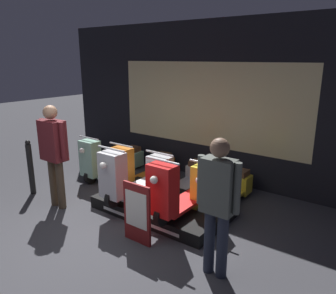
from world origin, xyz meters
TOP-DOWN VIEW (x-y plane):
  - ground_plane at (0.00, 0.00)m, footprint 30.00×30.00m
  - shop_wall_back at (0.00, 3.32)m, footprint 7.72×0.09m
  - display_platform at (0.29, 1.44)m, footprint 2.17×1.21m
  - scooter_display_left at (-0.20, 1.34)m, footprint 0.56×1.65m
  - scooter_display_right at (0.78, 1.34)m, footprint 0.56×1.65m
  - scooter_backrow_0 at (-1.66, 2.12)m, footprint 0.56×1.65m
  - scooter_backrow_1 at (-0.77, 2.12)m, footprint 0.56×1.65m
  - scooter_backrow_2 at (0.12, 2.12)m, footprint 0.56×1.65m
  - scooter_backrow_3 at (1.00, 2.12)m, footprint 0.56×1.65m
  - person_left_browsing at (-1.27, 0.54)m, footprint 0.61×0.25m
  - person_right_browsing at (1.77, 0.54)m, footprint 0.53×0.22m
  - price_sign_board at (0.58, 0.50)m, footprint 0.46×0.04m
  - street_bollard at (-2.13, 0.58)m, footprint 0.10×0.10m

SIDE VIEW (x-z plane):
  - ground_plane at x=0.00m, z-range 0.00..0.00m
  - display_platform at x=0.29m, z-range 0.00..0.20m
  - scooter_backrow_0 at x=-1.66m, z-range -0.12..0.84m
  - scooter_backrow_1 at x=-0.77m, z-range -0.12..0.84m
  - scooter_backrow_2 at x=0.12m, z-range -0.12..0.84m
  - scooter_backrow_3 at x=1.00m, z-range -0.12..0.84m
  - price_sign_board at x=0.58m, z-range 0.00..0.87m
  - street_bollard at x=-2.13m, z-range 0.00..1.04m
  - scooter_display_left at x=-0.20m, z-range 0.07..1.04m
  - scooter_display_right at x=0.78m, z-range 0.07..1.04m
  - person_right_browsing at x=1.77m, z-range 0.13..1.79m
  - person_left_browsing at x=-1.27m, z-range 0.17..1.92m
  - shop_wall_back at x=0.00m, z-range 0.00..3.20m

